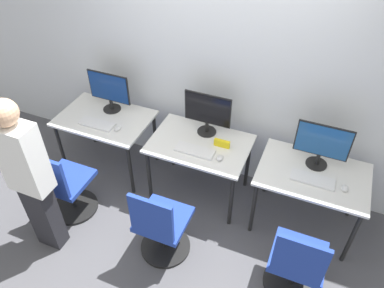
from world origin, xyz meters
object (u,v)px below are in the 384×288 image
Objects in this scene: person_left at (29,175)px; monitor_right at (322,144)px; keyboard_right at (312,179)px; keyboard_left at (97,124)px; mouse_left at (118,128)px; mouse_right at (345,188)px; keyboard_center at (195,150)px; office_chair_right at (296,266)px; office_chair_center at (161,228)px; monitor_center at (207,112)px; monitor_left at (109,90)px; office_chair_left at (65,188)px; mouse_center at (220,158)px.

person_left reaches higher than monitor_right.
keyboard_left is at bearing -178.80° from keyboard_right.
mouse_left is 0.05× the size of person_left.
mouse_right is (0.28, -0.23, -0.23)m from monitor_right.
office_chair_right is at bearing -29.01° from keyboard_center.
office_chair_center is 1.66m from mouse_right.
mouse_left is at bearing -159.80° from monitor_center.
monitor_left is 0.39m from keyboard_left.
monitor_left is at bearing 89.15° from office_chair_left.
monitor_center is at bearing 1.39° from monitor_left.
mouse_left and mouse_right have the same top height.
mouse_left is at bearing 162.22° from office_chair_right.
monitor_left is 5.40× the size of mouse_left.
mouse_left is (0.25, -0.29, -0.23)m from monitor_left.
mouse_center is 0.19× the size of monitor_right.
person_left is 3.42× the size of monitor_center.
mouse_right is at bearing -6.01° from monitor_left.
keyboard_center is at bearing -178.55° from mouse_right.
mouse_left is 0.23× the size of keyboard_right.
office_chair_left is 0.66m from person_left.
keyboard_left is at bearing -90.00° from monitor_left.
office_chair_left is at bearing -150.06° from keyboard_center.
person_left is 4.27× the size of keyboard_right.
monitor_right reaches higher than mouse_left.
monitor_right is at bearing 90.00° from keyboard_right.
person_left reaches higher than monitor_center.
office_chair_center is at bearing -112.18° from mouse_center.
keyboard_center is 1.00× the size of keyboard_right.
office_chair_right is (1.17, -0.65, -0.35)m from keyboard_center.
monitor_left reaches higher than office_chair_center.
keyboard_left is 0.80× the size of monitor_center.
keyboard_center is at bearing -177.87° from keyboard_right.
mouse_left is 1.07m from person_left.
monitor_left is 1.19m from keyboard_center.
monitor_left is 5.40× the size of mouse_right.
office_chair_left is 1.85× the size of monitor_right.
office_chair_right is (0.04, -0.92, -0.59)m from monitor_right.
mouse_right is at bearing 28.10° from office_chair_center.
monitor_right is 0.54× the size of office_chair_right.
office_chair_center is at bearing -91.55° from monitor_center.
keyboard_left is at bearing 92.20° from person_left.
keyboard_center is 4.33× the size of mouse_right.
mouse_center is at bearing -161.98° from monitor_right.
person_left is 2.46m from keyboard_right.
mouse_center is at bearing -0.95° from mouse_left.
mouse_left is 2.00m from keyboard_right.
person_left is at bearing -128.78° from monitor_center.
monitor_center is at bearing 20.20° from mouse_left.
mouse_left is 0.87m from keyboard_center.
monitor_left is 1.00× the size of monitor_center.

